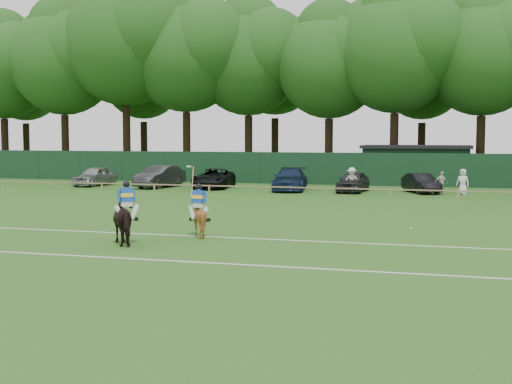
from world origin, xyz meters
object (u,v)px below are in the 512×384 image
(estate_black, at_px, (421,183))
(utility_shed, at_px, (416,164))
(spectator_mid, at_px, (441,183))
(horse_dark, at_px, (127,220))
(sedan_navy, at_px, (290,179))
(hatch_grey, at_px, (353,181))
(sedan_silver, at_px, (95,176))
(suv_black, at_px, (214,178))
(spectator_right, at_px, (463,182))
(spectator_left, at_px, (352,180))
(polo_ball, at_px, (411,229))
(horse_chestnut, at_px, (199,218))
(sedan_grey, at_px, (160,177))

(estate_black, xyz_separation_m, utility_shed, (-0.72, 8.60, 0.89))
(estate_black, relative_size, spectator_mid, 2.60)
(horse_dark, xyz_separation_m, spectator_mid, (10.46, 23.75, -0.09))
(sedan_navy, bearing_deg, hatch_grey, -9.73)
(horse_dark, distance_m, utility_shed, 34.45)
(sedan_silver, height_order, suv_black, sedan_silver)
(suv_black, distance_m, spectator_right, 17.27)
(spectator_left, xyz_separation_m, polo_ball, (4.72, -16.83, -0.81))
(sedan_navy, bearing_deg, utility_shed, 40.45)
(horse_dark, height_order, sedan_silver, horse_dark)
(spectator_left, height_order, polo_ball, spectator_left)
(spectator_mid, distance_m, polo_ball, 17.30)
(horse_chestnut, relative_size, hatch_grey, 0.34)
(sedan_navy, height_order, hatch_grey, sedan_navy)
(estate_black, distance_m, spectator_right, 2.79)
(horse_dark, relative_size, spectator_right, 1.19)
(horse_chestnut, distance_m, sedan_silver, 27.90)
(horse_chestnut, height_order, utility_shed, utility_shed)
(estate_black, bearing_deg, polo_ball, -113.29)
(sedan_silver, distance_m, spectator_right, 26.73)
(utility_shed, bearing_deg, spectator_left, -110.10)
(estate_black, height_order, spectator_right, spectator_right)
(suv_black, xyz_separation_m, hatch_grey, (10.16, -0.58, -0.00))
(sedan_grey, height_order, hatch_grey, sedan_grey)
(hatch_grey, distance_m, spectator_mid, 5.78)
(horse_chestnut, distance_m, spectator_left, 21.16)
(spectator_left, relative_size, polo_ball, 18.91)
(spectator_right, xyz_separation_m, polo_ball, (-2.32, -17.42, -0.79))
(spectator_mid, height_order, polo_ball, spectator_mid)
(horse_dark, relative_size, estate_black, 0.51)
(horse_dark, distance_m, spectator_mid, 25.96)
(sedan_navy, xyz_separation_m, estate_black, (8.85, 0.34, -0.12))
(sedan_silver, xyz_separation_m, sedan_grey, (5.41, -0.20, 0.07))
(hatch_grey, relative_size, spectator_right, 2.49)
(sedan_grey, height_order, spectator_right, spectator_right)
(sedan_grey, bearing_deg, sedan_navy, 7.79)
(polo_ball, height_order, utility_shed, utility_shed)
(spectator_left, bearing_deg, sedan_silver, 165.06)
(spectator_left, bearing_deg, spectator_right, -6.23)
(sedan_navy, relative_size, estate_black, 1.35)
(sedan_navy, relative_size, polo_ball, 58.83)
(hatch_grey, relative_size, polo_ball, 46.47)
(horse_dark, relative_size, sedan_grey, 0.41)
(hatch_grey, bearing_deg, estate_black, 11.65)
(estate_black, distance_m, utility_shed, 8.67)
(horse_chestnut, distance_m, spectator_mid, 23.06)
(sedan_silver, height_order, polo_ball, sedan_silver)
(spectator_mid, bearing_deg, suv_black, 149.66)
(spectator_right, height_order, utility_shed, utility_shed)
(horse_chestnut, xyz_separation_m, estate_black, (7.34, 22.43, -0.06))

